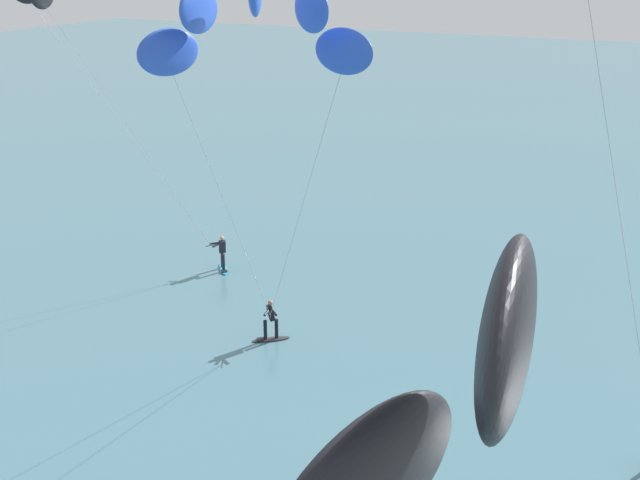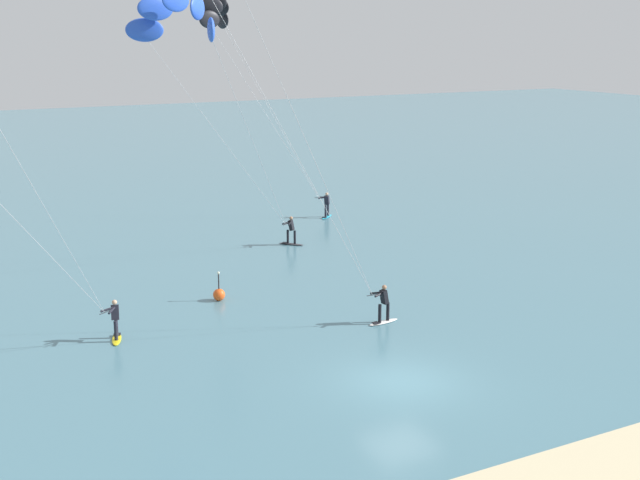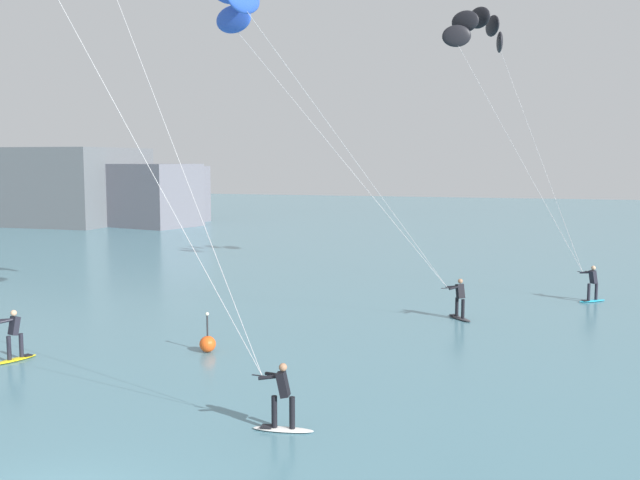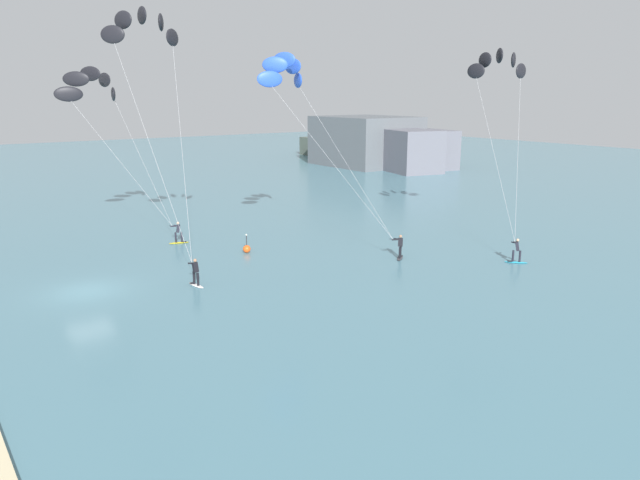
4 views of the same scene
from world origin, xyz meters
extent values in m
ellipsoid|color=#333338|center=(5.38, 19.57, 0.04)|extent=(1.24, 1.38, 0.08)
cube|color=black|center=(5.11, 19.88, 0.09)|extent=(0.40, 0.40, 0.02)
cylinder|color=black|center=(5.52, 19.40, 0.47)|extent=(0.14, 0.14, 0.78)
cylinder|color=black|center=(5.23, 19.73, 0.47)|extent=(0.14, 0.14, 0.78)
cube|color=black|center=(5.38, 19.57, 1.16)|extent=(0.44, 0.44, 0.63)
sphere|color=#9E7051|center=(5.38, 19.57, 1.58)|extent=(0.20, 0.20, 0.20)
cylinder|color=black|center=(4.89, 19.30, 1.31)|extent=(0.50, 0.29, 0.03)
cylinder|color=black|center=(5.19, 19.34, 1.34)|extent=(0.45, 0.52, 0.15)
cylinder|color=black|center=(5.08, 19.53, 1.34)|extent=(0.61, 0.16, 0.15)
ellipsoid|color=blue|center=(-3.49, 17.11, 12.08)|extent=(1.80, 0.82, 1.10)
cylinder|color=#B2B2B7|center=(0.70, 18.21, 6.55)|extent=(8.39, 2.22, 10.48)
cylinder|color=#B2B2B7|center=(1.68, 16.40, 6.55)|extent=(6.44, 5.83, 10.48)
ellipsoid|color=white|center=(2.78, 5.52, 0.04)|extent=(1.53, 0.55, 0.08)
cube|color=black|center=(2.37, 5.47, 0.09)|extent=(0.31, 0.32, 0.02)
cylinder|color=black|center=(3.00, 5.55, 0.47)|extent=(0.14, 0.14, 0.78)
cylinder|color=black|center=(2.56, 5.49, 0.47)|extent=(0.14, 0.14, 0.78)
cube|color=black|center=(2.78, 5.52, 1.16)|extent=(0.36, 0.34, 0.63)
sphere|color=#9E7051|center=(2.78, 5.52, 1.58)|extent=(0.20, 0.20, 0.20)
cylinder|color=black|center=(2.23, 5.55, 1.31)|extent=(0.55, 0.06, 0.03)
cylinder|color=black|center=(2.50, 5.43, 1.34)|extent=(0.60, 0.28, 0.15)
cylinder|color=black|center=(2.51, 5.65, 1.34)|extent=(0.58, 0.34, 0.15)
cylinder|color=#B2B2B7|center=(-1.05, 6.70, 7.84)|extent=(6.58, 2.31, 13.07)
cylinder|color=#B2B2B7|center=(-1.16, 4.80, 7.84)|extent=(6.80, 1.52, 13.07)
ellipsoid|color=yellow|center=(-7.73, 8.87, 0.04)|extent=(0.80, 1.54, 0.08)
cube|color=black|center=(-7.60, 9.26, 0.09)|extent=(0.36, 0.35, 0.02)
cylinder|color=black|center=(-7.79, 8.66, 0.47)|extent=(0.14, 0.14, 0.78)
cylinder|color=black|center=(-7.66, 9.08, 0.47)|extent=(0.14, 0.14, 0.78)
cube|color=black|center=(-7.73, 8.87, 1.16)|extent=(0.38, 0.40, 0.63)
sphere|color=tan|center=(-7.73, 8.87, 1.58)|extent=(0.20, 0.20, 0.20)
cylinder|color=black|center=(-7.91, 8.63, 1.34)|extent=(0.44, 0.53, 0.15)
cylinder|color=black|center=(-8.02, 8.82, 1.34)|extent=(0.61, 0.18, 0.15)
ellipsoid|color=#23ADD1|center=(10.79, 25.16, 0.04)|extent=(1.38, 1.24, 0.08)
cube|color=black|center=(10.47, 24.90, 0.09)|extent=(0.40, 0.40, 0.02)
cylinder|color=black|center=(10.96, 25.30, 0.47)|extent=(0.14, 0.14, 0.78)
cylinder|color=black|center=(10.62, 25.02, 0.47)|extent=(0.14, 0.14, 0.78)
cube|color=black|center=(10.79, 25.16, 1.16)|extent=(0.44, 0.44, 0.63)
sphere|color=tan|center=(10.79, 25.16, 1.58)|extent=(0.20, 0.20, 0.20)
cylinder|color=black|center=(10.34, 25.48, 1.31)|extent=(0.46, 0.35, 0.03)
cylinder|color=black|center=(10.50, 25.23, 1.34)|extent=(0.61, 0.23, 0.15)
cylinder|color=black|center=(10.63, 25.41, 1.34)|extent=(0.40, 0.56, 0.15)
ellipsoid|color=black|center=(5.95, 30.73, 12.77)|extent=(0.54, 1.48, 1.10)
ellipsoid|color=black|center=(5.58, 30.23, 13.55)|extent=(1.03, 1.40, 1.10)
ellipsoid|color=black|center=(4.97, 29.38, 13.85)|extent=(1.36, 1.11, 1.10)
ellipsoid|color=black|center=(4.35, 28.53, 13.55)|extent=(1.49, 0.65, 1.10)
ellipsoid|color=black|center=(3.99, 28.03, 12.77)|extent=(1.48, 0.54, 1.10)
cylinder|color=#B2B2B7|center=(8.14, 28.11, 6.89)|extent=(4.42, 5.27, 11.16)
cylinder|color=#B2B2B7|center=(7.16, 26.75, 6.89)|extent=(6.37, 2.56, 11.16)
sphere|color=#EA5119|center=(-2.21, 11.71, 0.28)|extent=(0.56, 0.56, 0.56)
cylinder|color=#262628|center=(-2.21, 11.71, 0.91)|extent=(0.06, 0.06, 0.70)
sphere|color=#F2F2CC|center=(-2.21, 11.71, 1.32)|extent=(0.12, 0.12, 0.12)
cube|color=#565B60|center=(-39.67, 54.35, 3.86)|extent=(15.10, 12.51, 7.72)
cube|color=#4C564C|center=(-46.81, 60.58, 1.66)|extent=(26.89, 13.64, 3.32)
cube|color=slate|center=(-31.84, 54.72, 3.06)|extent=(15.79, 9.69, 6.13)
cube|color=slate|center=(-33.57, 59.19, 2.93)|extent=(15.60, 9.08, 5.87)
camera|label=1|loc=(-19.47, 5.41, 14.46)|focal=45.96mm
camera|label=2|loc=(-15.61, -23.01, 11.93)|focal=47.35mm
camera|label=3|loc=(8.75, -10.72, 6.52)|focal=41.59mm
camera|label=4|loc=(34.33, -8.21, 11.02)|focal=33.37mm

